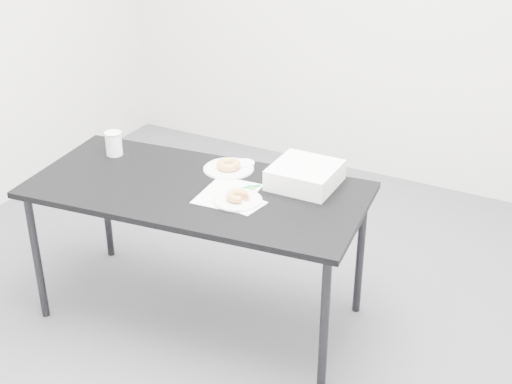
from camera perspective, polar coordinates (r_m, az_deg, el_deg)
The scene contains 13 objects.
floor at distance 3.73m, azimuth -1.79°, elevation -10.15°, with size 4.00×4.00×0.00m, color #49494E.
table at distance 3.42m, azimuth -4.74°, elevation -0.45°, with size 1.69×0.94×0.73m.
scorecard at distance 3.33m, azimuth -2.28°, elevation -0.13°, with size 0.24×0.30×0.00m, color white.
logo_patch at distance 3.37m, azimuth -0.42°, elevation 0.33°, with size 0.05×0.05×0.00m, color green.
pen at distance 3.37m, azimuth -0.80°, elevation 0.37°, with size 0.01×0.01×0.14m, color #0B8072.
napkin at distance 3.23m, azimuth -0.96°, elevation -0.99°, with size 0.16×0.16×0.00m, color white.
plate_near at distance 3.26m, azimuth -1.48°, elevation -0.64°, with size 0.23×0.23×0.01m, color white.
donut_near at distance 3.25m, azimuth -1.48°, elevation -0.32°, with size 0.11×0.11×0.04m, color #BC733B.
plate_far at distance 3.57m, azimuth -2.20°, elevation 1.87°, with size 0.25×0.25×0.01m, color white.
donut_far at distance 3.56m, azimuth -2.21°, elevation 2.20°, with size 0.12×0.12×0.04m, color #BC733B.
coffee_cup at distance 3.78m, azimuth -11.31°, elevation 3.84°, with size 0.08×0.08×0.13m, color white.
cup_lid at distance 3.61m, azimuth -0.89°, elevation 2.29°, with size 0.10×0.10×0.01m, color white.
bakery_box at distance 3.40m, azimuth 3.94°, elevation 1.36°, with size 0.30×0.30×0.10m, color white.
Camera 1 is at (1.51, -2.55, 2.27)m, focal length 50.00 mm.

